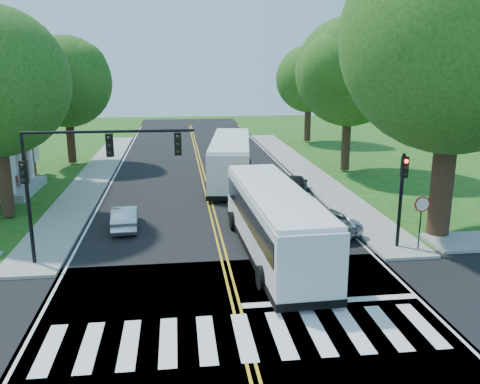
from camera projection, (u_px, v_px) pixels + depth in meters
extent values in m
plane|color=#1A4B12|center=(242.00, 329.00, 16.68)|extent=(140.00, 140.00, 0.00)
cube|color=black|center=(208.00, 194.00, 34.00)|extent=(14.00, 96.00, 0.01)
cube|color=black|center=(242.00, 329.00, 16.68)|extent=(60.00, 12.00, 0.01)
cube|color=gold|center=(204.00, 181.00, 37.84)|extent=(0.36, 70.00, 0.01)
cube|color=silver|center=(111.00, 183.00, 37.02)|extent=(0.12, 70.00, 0.01)
cube|color=silver|center=(293.00, 178.00, 38.66)|extent=(0.12, 70.00, 0.01)
cube|color=silver|center=(244.00, 336.00, 16.20)|extent=(12.60, 3.00, 0.01)
cube|color=silver|center=(331.00, 301.00, 18.64)|extent=(6.60, 0.40, 0.01)
cube|color=gray|center=(96.00, 174.00, 39.71)|extent=(2.60, 40.00, 0.15)
cube|color=gray|center=(303.00, 169.00, 41.72)|extent=(2.60, 40.00, 0.15)
cylinder|color=black|center=(443.00, 175.00, 24.94)|extent=(1.10, 1.10, 6.00)
sphere|color=#3A7723|center=(457.00, 37.00, 23.34)|extent=(10.80, 10.80, 10.80)
cylinder|color=black|center=(4.00, 174.00, 28.14)|extent=(0.70, 0.70, 4.80)
cylinder|color=black|center=(71.00, 137.00, 43.64)|extent=(0.70, 0.70, 4.40)
sphere|color=#3A7723|center=(66.00, 82.00, 42.49)|extent=(7.60, 7.60, 7.60)
cylinder|color=black|center=(346.00, 139.00, 40.51)|extent=(0.70, 0.70, 5.00)
sphere|color=#3A7723|center=(350.00, 72.00, 39.23)|extent=(8.40, 8.40, 8.40)
cylinder|color=black|center=(308.00, 121.00, 56.09)|extent=(0.70, 0.70, 4.40)
sphere|color=#3A7723|center=(309.00, 79.00, 54.98)|extent=(7.20, 7.20, 7.20)
cube|color=silver|center=(16.00, 128.00, 33.35)|extent=(1.40, 6.00, 0.45)
cube|color=gray|center=(23.00, 189.00, 34.36)|extent=(1.80, 6.00, 0.50)
cylinder|color=silver|center=(10.00, 168.00, 31.79)|extent=(0.50, 0.50, 4.20)
cylinder|color=silver|center=(20.00, 162.00, 33.91)|extent=(0.50, 0.50, 4.20)
cylinder|color=silver|center=(29.00, 156.00, 36.03)|extent=(0.50, 0.50, 4.20)
cylinder|color=black|center=(29.00, 211.00, 21.35)|extent=(0.16, 0.16, 4.60)
cube|color=black|center=(24.00, 172.00, 20.78)|extent=(0.30, 0.22, 0.95)
sphere|color=black|center=(22.00, 166.00, 20.58)|extent=(0.18, 0.18, 0.18)
cylinder|color=black|center=(109.00, 132.00, 20.96)|extent=(7.00, 0.12, 0.12)
cube|color=black|center=(110.00, 145.00, 20.95)|extent=(0.30, 0.22, 0.95)
cube|color=black|center=(178.00, 144.00, 21.29)|extent=(0.30, 0.22, 0.95)
cylinder|color=black|center=(400.00, 201.00, 23.35)|extent=(0.16, 0.16, 4.40)
cube|color=black|center=(405.00, 167.00, 22.81)|extent=(0.30, 0.22, 0.95)
sphere|color=#FF0A05|center=(407.00, 161.00, 22.61)|extent=(0.18, 0.18, 0.18)
cylinder|color=black|center=(420.00, 226.00, 23.24)|extent=(0.06, 0.06, 2.20)
cylinder|color=#A50A07|center=(422.00, 204.00, 22.95)|extent=(0.76, 0.04, 0.76)
cube|color=white|center=(274.00, 222.00, 22.85)|extent=(2.98, 11.79, 2.73)
cube|color=black|center=(274.00, 211.00, 22.73)|extent=(3.02, 10.97, 0.94)
cube|color=black|center=(250.00, 185.00, 28.41)|extent=(2.43, 0.19, 1.59)
cube|color=orange|center=(250.00, 169.00, 28.19)|extent=(1.69, 0.16, 0.32)
cube|color=black|center=(274.00, 247.00, 23.15)|extent=(3.03, 11.89, 0.30)
cube|color=white|center=(274.00, 192.00, 22.51)|extent=(2.91, 11.44, 0.22)
cylinder|color=black|center=(281.00, 218.00, 27.02)|extent=(0.35, 0.96, 0.95)
cylinder|color=black|center=(233.00, 221.00, 26.61)|extent=(0.35, 0.96, 0.95)
cylinder|color=black|center=(326.00, 273.00, 19.90)|extent=(0.35, 0.96, 0.95)
cylinder|color=black|center=(262.00, 278.00, 19.50)|extent=(0.35, 0.96, 0.95)
cube|color=white|center=(231.00, 160.00, 37.09)|extent=(4.30, 12.54, 2.86)
cube|color=black|center=(231.00, 153.00, 36.96)|extent=(4.25, 11.70, 0.99)
cube|color=black|center=(233.00, 143.00, 43.01)|extent=(2.54, 0.45, 1.67)
cube|color=orange|center=(233.00, 132.00, 42.78)|extent=(1.77, 0.34, 0.33)
cube|color=black|center=(231.00, 177.00, 37.40)|extent=(4.36, 12.64, 0.31)
cube|color=white|center=(231.00, 140.00, 36.72)|extent=(4.20, 12.17, 0.23)
cylinder|color=black|center=(249.00, 165.00, 41.29)|extent=(0.47, 1.04, 1.00)
cylinder|color=black|center=(216.00, 164.00, 41.32)|extent=(0.47, 1.04, 1.00)
cylinder|color=black|center=(249.00, 187.00, 33.71)|extent=(0.47, 1.04, 1.00)
cylinder|color=black|center=(209.00, 187.00, 33.74)|extent=(0.47, 1.04, 1.00)
imported|color=silver|center=(125.00, 217.00, 26.71)|extent=(1.50, 3.78, 1.22)
imported|color=silver|center=(323.00, 220.00, 26.21)|extent=(3.40, 4.81, 1.22)
imported|color=black|center=(294.00, 185.00, 33.57)|extent=(2.83, 4.86, 1.32)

